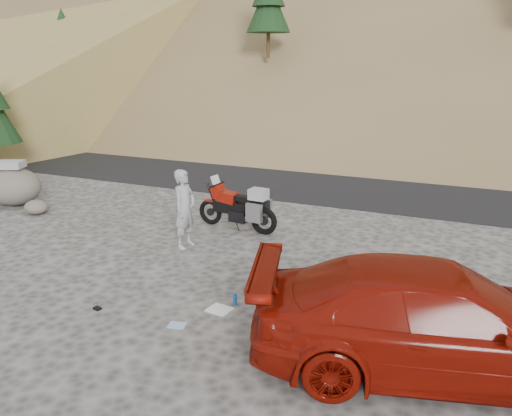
{
  "coord_description": "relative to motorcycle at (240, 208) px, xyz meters",
  "views": [
    {
      "loc": [
        5.06,
        -8.15,
        4.14
      ],
      "look_at": [
        0.85,
        1.5,
        1.0
      ],
      "focal_mm": 35.0,
      "sensor_mm": 36.0,
      "label": 1
    }
  ],
  "objects": [
    {
      "name": "ground",
      "position": [
        0.09,
        -2.66,
        -0.58
      ],
      "size": [
        140.0,
        140.0,
        0.0
      ],
      "primitive_type": "plane",
      "color": "#413F3C",
      "rests_on": "ground"
    },
    {
      "name": "road",
      "position": [
        0.09,
        6.34,
        -0.58
      ],
      "size": [
        120.0,
        7.0,
        0.05
      ],
      "primitive_type": "cube",
      "color": "black",
      "rests_on": "ground"
    },
    {
      "name": "motorcycle",
      "position": [
        0.0,
        0.0,
        0.0
      ],
      "size": [
        2.27,
        0.77,
        1.35
      ],
      "rotation": [
        0.0,
        0.0,
        -0.09
      ],
      "color": "black",
      "rests_on": "ground"
    },
    {
      "name": "man",
      "position": [
        -0.63,
        -1.58,
        -0.58
      ],
      "size": [
        0.48,
        0.69,
        1.81
      ],
      "primitive_type": "imported",
      "rotation": [
        0.0,
        0.0,
        1.5
      ],
      "color": "#9C9DA2",
      "rests_on": "ground"
    },
    {
      "name": "red_car",
      "position": [
        5.02,
        -4.26,
        -0.58
      ],
      "size": [
        5.52,
        3.45,
        1.49
      ],
      "primitive_type": "imported",
      "rotation": [
        0.0,
        0.0,
        1.86
      ],
      "color": "maroon",
      "rests_on": "ground"
    },
    {
      "name": "boulder",
      "position": [
        -7.13,
        -0.61,
        -0.01
      ],
      "size": [
        1.97,
        1.78,
        1.28
      ],
      "rotation": [
        0.0,
        0.0,
        0.22
      ],
      "color": "#555048",
      "rests_on": "ground"
    },
    {
      "name": "small_rock",
      "position": [
        -5.79,
        -1.06,
        -0.38
      ],
      "size": [
        0.67,
        0.61,
        0.4
      ],
      "rotation": [
        0.0,
        0.0,
        -0.02
      ],
      "color": "#555048",
      "rests_on": "ground"
    },
    {
      "name": "gear_white_cloth",
      "position": [
        1.48,
        -3.97,
        -0.57
      ],
      "size": [
        0.45,
        0.41,
        0.01
      ],
      "primitive_type": "cube",
      "rotation": [
        0.0,
        0.0,
        -0.15
      ],
      "color": "white",
      "rests_on": "ground"
    },
    {
      "name": "gear_bottle",
      "position": [
        1.64,
        -3.68,
        -0.47
      ],
      "size": [
        0.1,
        0.1,
        0.21
      ],
      "primitive_type": "cylinder",
      "rotation": [
        0.0,
        0.0,
        -0.35
      ],
      "color": "#1B5DA6",
      "rests_on": "ground"
    },
    {
      "name": "gear_funnel",
      "position": [
        2.87,
        -3.95,
        -0.5
      ],
      "size": [
        0.15,
        0.15,
        0.16
      ],
      "primitive_type": "cone",
      "rotation": [
        0.0,
        0.0,
        0.3
      ],
      "color": "red",
      "rests_on": "ground"
    },
    {
      "name": "gear_glove_a",
      "position": [
        -0.46,
        -4.8,
        -0.56
      ],
      "size": [
        0.15,
        0.12,
        0.04
      ],
      "primitive_type": "cube",
      "rotation": [
        0.0,
        0.0,
        -0.26
      ],
      "color": "black",
      "rests_on": "ground"
    },
    {
      "name": "gear_blue_cloth",
      "position": [
        1.09,
        -4.72,
        -0.57
      ],
      "size": [
        0.32,
        0.27,
        0.01
      ],
      "primitive_type": "cube",
      "rotation": [
        0.0,
        0.0,
        0.23
      ],
      "color": "#92B6E2",
      "rests_on": "ground"
    }
  ]
}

